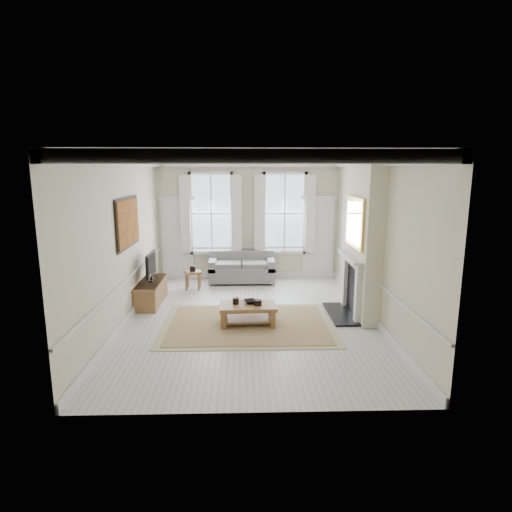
{
  "coord_description": "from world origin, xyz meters",
  "views": [
    {
      "loc": [
        -0.14,
        -8.71,
        3.15
      ],
      "look_at": [
        0.14,
        0.62,
        1.25
      ],
      "focal_mm": 30.0,
      "sensor_mm": 36.0,
      "label": 1
    }
  ],
  "objects_px": {
    "coffee_table": "(248,308)",
    "tv_stand": "(151,292)",
    "sofa": "(242,269)",
    "side_table": "(193,275)"
  },
  "relations": [
    {
      "from": "side_table",
      "to": "tv_stand",
      "type": "bearing_deg",
      "value": -124.94
    },
    {
      "from": "coffee_table",
      "to": "tv_stand",
      "type": "bearing_deg",
      "value": 144.37
    },
    {
      "from": "sofa",
      "to": "coffee_table",
      "type": "bearing_deg",
      "value": -87.79
    },
    {
      "from": "side_table",
      "to": "tv_stand",
      "type": "relative_size",
      "value": 0.34
    },
    {
      "from": "tv_stand",
      "to": "coffee_table",
      "type": "bearing_deg",
      "value": -33.44
    },
    {
      "from": "sofa",
      "to": "tv_stand",
      "type": "xyz_separation_m",
      "value": [
        -2.15,
        -1.94,
        -0.09
      ]
    },
    {
      "from": "tv_stand",
      "to": "sofa",
      "type": "bearing_deg",
      "value": 42.04
    },
    {
      "from": "side_table",
      "to": "tv_stand",
      "type": "height_order",
      "value": "tv_stand"
    },
    {
      "from": "side_table",
      "to": "coffee_table",
      "type": "bearing_deg",
      "value": -62.28
    },
    {
      "from": "coffee_table",
      "to": "side_table",
      "type": "bearing_deg",
      "value": 115.53
    }
  ]
}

